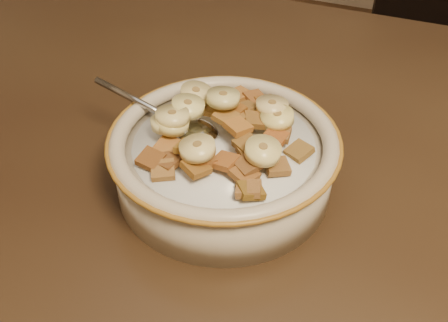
% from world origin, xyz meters
% --- Properties ---
extents(table, '(1.40, 0.91, 0.04)m').
position_xyz_m(table, '(0.00, 0.00, 0.73)').
color(table, '#332415').
rests_on(table, floor).
extents(cereal_bowl, '(0.21, 0.21, 0.05)m').
position_xyz_m(cereal_bowl, '(-0.18, -0.01, 0.77)').
color(cereal_bowl, '#B7AA96').
rests_on(cereal_bowl, table).
extents(milk, '(0.17, 0.17, 0.00)m').
position_xyz_m(milk, '(-0.18, -0.01, 0.80)').
color(milk, silver).
rests_on(milk, cereal_bowl).
extents(spoon, '(0.05, 0.04, 0.01)m').
position_xyz_m(spoon, '(-0.21, -0.00, 0.80)').
color(spoon, '#96979B').
rests_on(spoon, cereal_bowl).
extents(cereal_square_0, '(0.02, 0.02, 0.01)m').
position_xyz_m(cereal_square_0, '(-0.17, 0.03, 0.81)').
color(cereal_square_0, brown).
rests_on(cereal_square_0, milk).
extents(cereal_square_1, '(0.03, 0.03, 0.01)m').
position_xyz_m(cereal_square_1, '(-0.17, -0.00, 0.82)').
color(cereal_square_1, '#985122').
rests_on(cereal_square_1, milk).
extents(cereal_square_2, '(0.03, 0.03, 0.01)m').
position_xyz_m(cereal_square_2, '(-0.21, -0.07, 0.81)').
color(cereal_square_2, olive).
rests_on(cereal_square_2, milk).
extents(cereal_square_3, '(0.03, 0.03, 0.01)m').
position_xyz_m(cereal_square_3, '(-0.15, -0.02, 0.82)').
color(cereal_square_3, brown).
rests_on(cereal_square_3, milk).
extents(cereal_square_4, '(0.03, 0.03, 0.01)m').
position_xyz_m(cereal_square_4, '(-0.14, -0.04, 0.81)').
color(cereal_square_4, brown).
rests_on(cereal_square_4, milk).
extents(cereal_square_5, '(0.03, 0.03, 0.01)m').
position_xyz_m(cereal_square_5, '(-0.18, 0.02, 0.82)').
color(cereal_square_5, brown).
rests_on(cereal_square_5, milk).
extents(cereal_square_6, '(0.03, 0.03, 0.01)m').
position_xyz_m(cereal_square_6, '(-0.17, 0.04, 0.81)').
color(cereal_square_6, brown).
rests_on(cereal_square_6, milk).
extents(cereal_square_7, '(0.03, 0.03, 0.01)m').
position_xyz_m(cereal_square_7, '(-0.17, 0.07, 0.81)').
color(cereal_square_7, brown).
rests_on(cereal_square_7, milk).
extents(cereal_square_8, '(0.02, 0.02, 0.01)m').
position_xyz_m(cereal_square_8, '(-0.22, -0.06, 0.81)').
color(cereal_square_8, brown).
rests_on(cereal_square_8, milk).
extents(cereal_square_9, '(0.03, 0.03, 0.01)m').
position_xyz_m(cereal_square_9, '(-0.18, 0.05, 0.81)').
color(cereal_square_9, brown).
rests_on(cereal_square_9, milk).
extents(cereal_square_10, '(0.02, 0.02, 0.01)m').
position_xyz_m(cereal_square_10, '(-0.14, -0.03, 0.81)').
color(cereal_square_10, brown).
rests_on(cereal_square_10, milk).
extents(cereal_square_11, '(0.03, 0.03, 0.01)m').
position_xyz_m(cereal_square_11, '(-0.14, -0.05, 0.81)').
color(cereal_square_11, brown).
rests_on(cereal_square_11, milk).
extents(cereal_square_12, '(0.03, 0.03, 0.01)m').
position_xyz_m(cereal_square_12, '(-0.13, -0.06, 0.81)').
color(cereal_square_12, '#996336').
rests_on(cereal_square_12, milk).
extents(cereal_square_13, '(0.02, 0.02, 0.01)m').
position_xyz_m(cereal_square_13, '(-0.13, 0.01, 0.81)').
color(cereal_square_13, brown).
rests_on(cereal_square_13, milk).
extents(cereal_square_14, '(0.02, 0.02, 0.01)m').
position_xyz_m(cereal_square_14, '(-0.20, -0.04, 0.82)').
color(cereal_square_14, brown).
rests_on(cereal_square_14, milk).
extents(cereal_square_15, '(0.02, 0.02, 0.01)m').
position_xyz_m(cereal_square_15, '(-0.18, 0.01, 0.82)').
color(cereal_square_15, '#976722').
rests_on(cereal_square_15, milk).
extents(cereal_square_16, '(0.03, 0.03, 0.01)m').
position_xyz_m(cereal_square_16, '(-0.11, 0.00, 0.81)').
color(cereal_square_16, brown).
rests_on(cereal_square_16, milk).
extents(cereal_square_17, '(0.03, 0.03, 0.01)m').
position_xyz_m(cereal_square_17, '(-0.15, -0.02, 0.81)').
color(cereal_square_17, olive).
rests_on(cereal_square_17, milk).
extents(cereal_square_18, '(0.02, 0.02, 0.01)m').
position_xyz_m(cereal_square_18, '(-0.22, -0.04, 0.81)').
color(cereal_square_18, olive).
rests_on(cereal_square_18, milk).
extents(cereal_square_19, '(0.03, 0.03, 0.01)m').
position_xyz_m(cereal_square_19, '(-0.18, -0.06, 0.81)').
color(cereal_square_19, brown).
rests_on(cereal_square_19, milk).
extents(cereal_square_20, '(0.03, 0.02, 0.01)m').
position_xyz_m(cereal_square_20, '(-0.21, -0.06, 0.81)').
color(cereal_square_20, brown).
rests_on(cereal_square_20, milk).
extents(cereal_square_21, '(0.02, 0.02, 0.01)m').
position_xyz_m(cereal_square_21, '(-0.23, -0.00, 0.81)').
color(cereal_square_21, brown).
rests_on(cereal_square_21, milk).
extents(cereal_square_22, '(0.03, 0.03, 0.01)m').
position_xyz_m(cereal_square_22, '(-0.19, 0.07, 0.81)').
color(cereal_square_22, brown).
rests_on(cereal_square_22, milk).
extents(cereal_square_23, '(0.02, 0.02, 0.01)m').
position_xyz_m(cereal_square_23, '(-0.16, -0.04, 0.81)').
color(cereal_square_23, brown).
rests_on(cereal_square_23, milk).
extents(cereal_square_24, '(0.03, 0.03, 0.01)m').
position_xyz_m(cereal_square_24, '(-0.12, -0.02, 0.81)').
color(cereal_square_24, brown).
rests_on(cereal_square_24, milk).
extents(cereal_square_25, '(0.02, 0.02, 0.01)m').
position_xyz_m(cereal_square_25, '(-0.20, 0.02, 0.81)').
color(cereal_square_25, '#90601D').
rests_on(cereal_square_25, milk).
extents(cereal_square_26, '(0.02, 0.02, 0.01)m').
position_xyz_m(cereal_square_26, '(-0.17, 0.02, 0.82)').
color(cereal_square_26, brown).
rests_on(cereal_square_26, milk).
extents(cereal_square_27, '(0.02, 0.02, 0.01)m').
position_xyz_m(cereal_square_27, '(-0.13, 0.01, 0.81)').
color(cereal_square_27, brown).
rests_on(cereal_square_27, milk).
extents(cereal_square_28, '(0.03, 0.03, 0.01)m').
position_xyz_m(cereal_square_28, '(-0.16, 0.02, 0.82)').
color(cereal_square_28, brown).
rests_on(cereal_square_28, milk).
extents(cereal_square_29, '(0.03, 0.03, 0.01)m').
position_xyz_m(cereal_square_29, '(-0.18, -0.05, 0.81)').
color(cereal_square_29, '#98521F').
rests_on(cereal_square_29, milk).
extents(cereal_square_30, '(0.03, 0.03, 0.01)m').
position_xyz_m(cereal_square_30, '(-0.13, -0.06, 0.81)').
color(cereal_square_30, brown).
rests_on(cereal_square_30, milk).
extents(cereal_square_31, '(0.03, 0.03, 0.01)m').
position_xyz_m(cereal_square_31, '(-0.16, 0.06, 0.81)').
color(cereal_square_31, brown).
rests_on(cereal_square_31, milk).
extents(banana_slice_0, '(0.04, 0.04, 0.01)m').
position_xyz_m(banana_slice_0, '(-0.19, -0.05, 0.82)').
color(banana_slice_0, '#E4D68A').
rests_on(banana_slice_0, milk).
extents(banana_slice_1, '(0.04, 0.04, 0.01)m').
position_xyz_m(banana_slice_1, '(-0.15, 0.04, 0.82)').
color(banana_slice_1, '#DFC780').
rests_on(banana_slice_1, milk).
extents(banana_slice_2, '(0.04, 0.04, 0.01)m').
position_xyz_m(banana_slice_2, '(-0.22, -0.02, 0.83)').
color(banana_slice_2, '#F1E38C').
rests_on(banana_slice_2, milk).
extents(banana_slice_3, '(0.04, 0.04, 0.01)m').
position_xyz_m(banana_slice_3, '(-0.23, -0.02, 0.82)').
color(banana_slice_3, '#FFF595').
rests_on(banana_slice_3, milk).
extents(banana_slice_4, '(0.04, 0.04, 0.02)m').
position_xyz_m(banana_slice_4, '(-0.13, -0.03, 0.82)').
color(banana_slice_4, '#F3E28E').
rests_on(banana_slice_4, milk).
extents(banana_slice_5, '(0.04, 0.04, 0.02)m').
position_xyz_m(banana_slice_5, '(-0.22, 0.03, 0.82)').
color(banana_slice_5, '#E1CF85').
rests_on(banana_slice_5, milk).
extents(banana_slice_6, '(0.04, 0.04, 0.01)m').
position_xyz_m(banana_slice_6, '(-0.22, -0.02, 0.82)').
color(banana_slice_6, '#D5CB6E').
rests_on(banana_slice_6, milk).
extents(banana_slice_7, '(0.04, 0.04, 0.01)m').
position_xyz_m(banana_slice_7, '(-0.22, 0.00, 0.83)').
color(banana_slice_7, '#EEDC82').
rests_on(banana_slice_7, milk).
extents(banana_slice_8, '(0.04, 0.04, 0.01)m').
position_xyz_m(banana_slice_8, '(-0.19, 0.02, 0.83)').
color(banana_slice_8, '#D5CC72').
rests_on(banana_slice_8, milk).
extents(banana_slice_9, '(0.04, 0.04, 0.02)m').
position_xyz_m(banana_slice_9, '(-0.14, 0.03, 0.82)').
color(banana_slice_9, '#F4DA76').
rests_on(banana_slice_9, milk).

